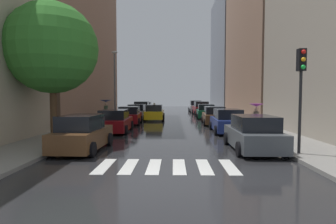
# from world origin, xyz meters

# --- Properties ---
(ground_plane) EXTENTS (28.00, 72.00, 0.04)m
(ground_plane) POSITION_xyz_m (0.00, 24.00, -0.02)
(ground_plane) COLOR #262628
(sidewalk_left) EXTENTS (3.00, 72.00, 0.15)m
(sidewalk_left) POSITION_xyz_m (-6.50, 24.00, 0.07)
(sidewalk_left) COLOR gray
(sidewalk_left) RESTS_ON ground
(sidewalk_right) EXTENTS (3.00, 72.00, 0.15)m
(sidewalk_right) POSITION_xyz_m (6.50, 24.00, 0.07)
(sidewalk_right) COLOR gray
(sidewalk_right) RESTS_ON ground
(crosswalk_stripes) EXTENTS (4.95, 2.20, 0.01)m
(crosswalk_stripes) POSITION_xyz_m (0.00, 1.94, 0.01)
(crosswalk_stripes) COLOR silver
(crosswalk_stripes) RESTS_ON ground
(building_left_mid) EXTENTS (6.00, 20.12, 23.01)m
(building_left_mid) POSITION_xyz_m (-11.00, 22.08, 11.51)
(building_left_mid) COLOR #8C6B56
(building_left_mid) RESTS_ON ground
(building_right_mid) EXTENTS (6.00, 17.10, 18.04)m
(building_right_mid) POSITION_xyz_m (11.00, 25.36, 9.02)
(building_right_mid) COLOR #8C6B56
(building_right_mid) RESTS_ON ground
(building_right_far) EXTENTS (6.00, 16.22, 20.50)m
(building_right_far) POSITION_xyz_m (11.00, 42.88, 10.25)
(building_right_far) COLOR slate
(building_right_far) RESTS_ON ground
(parked_car_left_nearest) EXTENTS (2.09, 4.11, 1.67)m
(parked_car_left_nearest) POSITION_xyz_m (-3.96, 4.70, 0.78)
(parked_car_left_nearest) COLOR brown
(parked_car_left_nearest) RESTS_ON ground
(parked_car_left_second) EXTENTS (2.26, 4.69, 1.58)m
(parked_car_left_second) POSITION_xyz_m (-3.89, 11.39, 0.75)
(parked_car_left_second) COLOR maroon
(parked_car_left_second) RESTS_ON ground
(parked_car_left_third) EXTENTS (2.18, 4.48, 1.60)m
(parked_car_left_third) POSITION_xyz_m (-3.76, 17.05, 0.75)
(parked_car_left_third) COLOR maroon
(parked_car_left_third) RESTS_ON ground
(parked_car_left_fourth) EXTENTS (2.12, 4.34, 1.62)m
(parked_car_left_fourth) POSITION_xyz_m (-3.83, 22.59, 0.76)
(parked_car_left_fourth) COLOR silver
(parked_car_left_fourth) RESTS_ON ground
(parked_car_left_fifth) EXTENTS (2.17, 4.54, 1.82)m
(parked_car_left_fifth) POSITION_xyz_m (-3.92, 28.08, 0.84)
(parked_car_left_fifth) COLOR #0C4C2D
(parked_car_left_fifth) RESTS_ON ground
(parked_car_left_sixth) EXTENTS (2.04, 4.04, 1.65)m
(parked_car_left_sixth) POSITION_xyz_m (-3.99, 33.36, 0.77)
(parked_car_left_sixth) COLOR navy
(parked_car_left_sixth) RESTS_ON ground
(parked_car_right_nearest) EXTENTS (2.15, 4.41, 1.64)m
(parked_car_right_nearest) POSITION_xyz_m (3.96, 4.97, 0.77)
(parked_car_right_nearest) COLOR #474C51
(parked_car_right_nearest) RESTS_ON ground
(parked_car_right_second) EXTENTS (2.15, 4.43, 1.64)m
(parked_car_right_second) POSITION_xyz_m (3.96, 11.25, 0.77)
(parked_car_right_second) COLOR navy
(parked_car_right_second) RESTS_ON ground
(parked_car_right_third) EXTENTS (2.23, 4.80, 1.61)m
(parked_car_right_third) POSITION_xyz_m (3.84, 16.72, 0.76)
(parked_car_right_third) COLOR brown
(parked_car_right_third) RESTS_ON ground
(parked_car_right_fourth) EXTENTS (2.29, 4.82, 1.61)m
(parked_car_right_fourth) POSITION_xyz_m (3.87, 23.37, 0.76)
(parked_car_right_fourth) COLOR #0C4C2D
(parked_car_right_fourth) RESTS_ON ground
(parked_car_right_fifth) EXTENTS (2.26, 4.40, 1.80)m
(parked_car_right_fifth) POSITION_xyz_m (3.96, 29.69, 0.84)
(parked_car_right_fifth) COLOR maroon
(parked_car_right_fifth) RESTS_ON ground
(parked_car_right_sixth) EXTENTS (2.08, 4.35, 1.81)m
(parked_car_right_sixth) POSITION_xyz_m (3.71, 36.36, 0.84)
(parked_car_right_sixth) COLOR #B2B7BF
(parked_car_right_sixth) RESTS_ON ground
(taxi_midroad) EXTENTS (2.12, 4.58, 1.81)m
(taxi_midroad) POSITION_xyz_m (-1.80, 21.24, 0.76)
(taxi_midroad) COLOR yellow
(taxi_midroad) RESTS_ON ground
(pedestrian_foreground) EXTENTS (1.06, 1.06, 2.03)m
(pedestrian_foreground) POSITION_xyz_m (-5.93, 17.09, 1.65)
(pedestrian_foreground) COLOR #38513D
(pedestrian_foreground) RESTS_ON sidewalk_left
(pedestrian_near_tree) EXTENTS (0.95, 0.95, 1.89)m
(pedestrian_near_tree) POSITION_xyz_m (5.59, 10.04, 1.50)
(pedestrian_near_tree) COLOR gray
(pedestrian_near_tree) RESTS_ON sidewalk_right
(street_tree_left) EXTENTS (4.96, 4.96, 7.48)m
(street_tree_left) POSITION_xyz_m (-6.40, 7.24, 5.14)
(street_tree_left) COLOR #513823
(street_tree_left) RESTS_ON sidewalk_left
(traffic_light_right_corner) EXTENTS (0.30, 0.42, 4.30)m
(traffic_light_right_corner) POSITION_xyz_m (5.45, 3.58, 3.29)
(traffic_light_right_corner) COLOR black
(traffic_light_right_corner) RESTS_ON sidewalk_right
(lamp_post_left) EXTENTS (0.60, 0.28, 6.77)m
(lamp_post_left) POSITION_xyz_m (-5.55, 19.20, 4.06)
(lamp_post_left) COLOR #595B60
(lamp_post_left) RESTS_ON sidewalk_left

